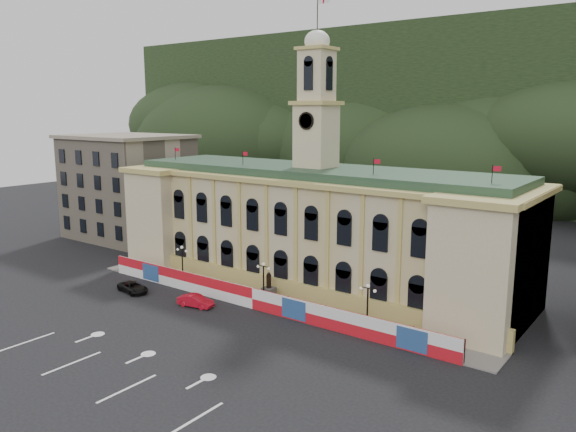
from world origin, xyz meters
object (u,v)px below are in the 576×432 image
Objects in this scene: red_sedan at (196,301)px; black_suv at (133,287)px; lamp_center at (264,279)px; statue at (269,292)px.

red_sedan is 0.90× the size of black_suv.
black_suv is at bearing 84.26° from red_sedan.
black_suv is at bearing -158.05° from lamp_center.
statue is 2.14m from lamp_center.
red_sedan is 10.39m from black_suv.
statue is 8.80m from red_sedan.
statue reaches higher than red_sedan.
red_sedan is at bearing -131.89° from statue.
lamp_center is 8.40m from red_sedan.
lamp_center is 1.11× the size of red_sedan.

